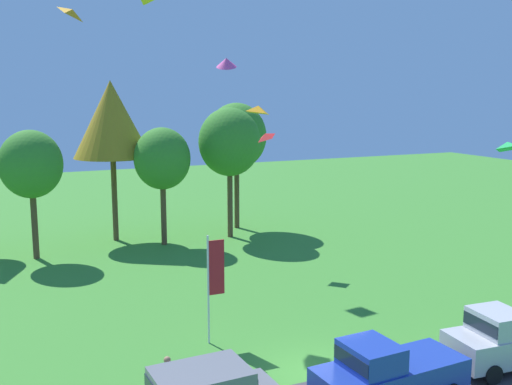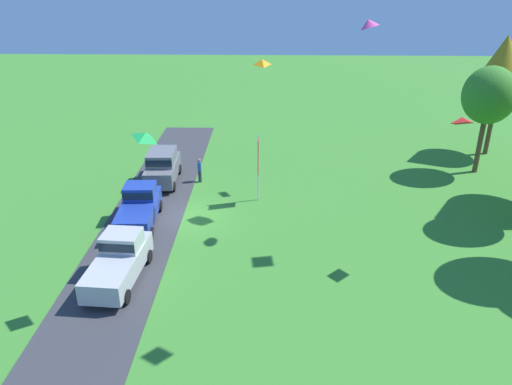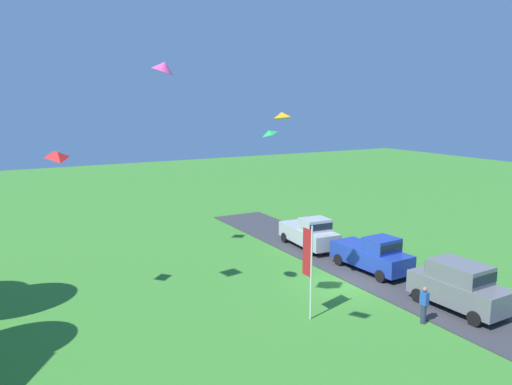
# 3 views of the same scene
# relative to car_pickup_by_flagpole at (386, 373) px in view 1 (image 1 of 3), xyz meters

# --- Properties ---
(ground_plane) EXTENTS (120.00, 120.00, 0.00)m
(ground_plane) POSITION_rel_car_pickup_by_flagpole_xyz_m (-0.86, 2.65, -1.11)
(ground_plane) COLOR #3D842D
(car_pickup_by_flagpole) EXTENTS (5.09, 2.26, 2.14)m
(car_pickup_by_flagpole) POSITION_rel_car_pickup_by_flagpole_xyz_m (0.00, 0.00, 0.00)
(car_pickup_by_flagpole) COLOR #1E389E
(car_pickup_by_flagpole) RESTS_ON ground
(car_pickup_mid_row) EXTENTS (5.12, 2.33, 2.14)m
(car_pickup_mid_row) POSITION_rel_car_pickup_by_flagpole_xyz_m (5.69, 0.42, 0.00)
(car_pickup_mid_row) COLOR #B7B7BC
(car_pickup_mid_row) RESTS_ON ground
(person_watching_sky) EXTENTS (0.36, 0.24, 1.71)m
(person_watching_sky) POSITION_rel_car_pickup_by_flagpole_xyz_m (-6.26, 2.69, -0.23)
(person_watching_sky) COLOR #2D334C
(person_watching_sky) RESTS_ON ground
(tree_left_of_center) EXTENTS (3.63, 3.63, 7.66)m
(tree_left_of_center) POSITION_rel_car_pickup_by_flagpole_xyz_m (-8.68, 22.59, 4.52)
(tree_left_of_center) COLOR brown
(tree_left_of_center) RESTS_ON ground
(tree_right_of_center) EXTENTS (5.01, 5.01, 10.58)m
(tree_right_of_center) POSITION_rel_car_pickup_by_flagpole_xyz_m (-3.45, 25.17, 6.93)
(tree_right_of_center) COLOR brown
(tree_right_of_center) RESTS_ON ground
(tree_far_left) EXTENTS (3.60, 3.60, 7.61)m
(tree_far_left) POSITION_rel_car_pickup_by_flagpole_xyz_m (-0.80, 22.73, 4.48)
(tree_far_left) COLOR brown
(tree_far_left) RESTS_ON ground
(tree_far_right) EXTENTS (4.17, 4.17, 8.81)m
(tree_far_right) POSITION_rel_car_pickup_by_flagpole_xyz_m (3.90, 22.92, 5.38)
(tree_far_right) COLOR brown
(tree_far_right) RESTS_ON ground
(tree_center_back) EXTENTS (4.29, 4.29, 9.07)m
(tree_center_back) POSITION_rel_car_pickup_by_flagpole_xyz_m (5.38, 25.31, 5.57)
(tree_center_back) COLOR brown
(tree_center_back) RESTS_ON ground
(flag_banner) EXTENTS (0.71, 0.08, 4.37)m
(flag_banner) POSITION_rel_car_pickup_by_flagpole_xyz_m (-3.20, 6.81, 1.66)
(flag_banner) COLOR silver
(flag_banner) RESTS_ON ground
(kite_diamond_mid_center) EXTENTS (0.94, 1.00, 0.52)m
(kite_diamond_mid_center) POSITION_rel_car_pickup_by_flagpole_xyz_m (7.37, 2.69, 6.66)
(kite_diamond_mid_center) COLOR green
(kite_diamond_high_right) EXTENTS (1.00, 0.92, 0.60)m
(kite_diamond_high_right) POSITION_rel_car_pickup_by_flagpole_xyz_m (3.39, 16.23, 6.25)
(kite_diamond_high_right) COLOR red
(kite_diamond_low_drifter) EXTENTS (0.98, 0.89, 0.40)m
(kite_diamond_low_drifter) POSITION_rel_car_pickup_by_flagpole_xyz_m (-1.18, 7.05, 8.03)
(kite_diamond_low_drifter) COLOR orange
(kite_delta_near_flag) EXTENTS (1.31, 1.35, 0.71)m
(kite_delta_near_flag) POSITION_rel_car_pickup_by_flagpole_xyz_m (-0.43, 12.36, 10.06)
(kite_delta_near_flag) COLOR #EA4C9E
(kite_diamond_over_trees) EXTENTS (1.27, 1.20, 0.74)m
(kite_diamond_over_trees) POSITION_rel_car_pickup_by_flagpole_xyz_m (-7.03, 14.23, 12.20)
(kite_diamond_over_trees) COLOR orange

